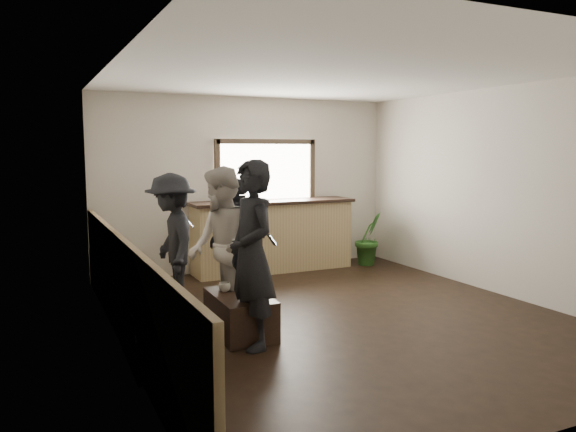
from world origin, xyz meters
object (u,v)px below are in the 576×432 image
cup_b (258,293)px  potted_plant (369,238)px  bar_counter (272,231)px  person_c (172,241)px  sofa (159,318)px  person_d (239,239)px  person_b (222,248)px  coffee_table (240,314)px  person_a (252,255)px  cup_a (225,287)px

cup_b → potted_plant: potted_plant is taller
bar_counter → person_c: (-2.00, -1.50, 0.20)m
sofa → person_d: 1.97m
sofa → potted_plant: potted_plant is taller
potted_plant → person_b: person_b is taller
person_b → coffee_table: bearing=18.7°
cup_b → person_a: size_ratio=0.05×
coffee_table → cup_a: 0.34m
person_c → person_b: bearing=21.9°
bar_counter → potted_plant: (1.67, -0.29, -0.18)m
cup_a → potted_plant: (3.37, 2.30, -0.02)m
coffee_table → person_c: size_ratio=0.57×
potted_plant → cup_a: bearing=-145.7°
cup_b → potted_plant: bearing=40.4°
bar_counter → person_a: size_ratio=1.45×
sofa → cup_a: (0.75, 0.17, 0.20)m
person_b → person_d: person_b is taller
cup_a → potted_plant: bearing=34.3°
sofa → person_d: (1.35, 1.34, 0.52)m
potted_plant → person_d: person_d is taller
sofa → coffee_table: sofa is taller
coffee_table → person_a: bearing=-93.3°
bar_counter → person_c: 2.51m
person_a → person_c: 1.74m
potted_plant → person_b: 4.02m
person_c → coffee_table: bearing=21.2°
cup_b → person_c: person_c is taller
potted_plant → person_a: 4.42m
cup_a → person_b: size_ratio=0.07×
cup_a → person_a: size_ratio=0.07×
person_c → cup_a: bearing=19.1°
cup_b → potted_plant: (3.14, 2.67, -0.02)m
person_c → person_d: bearing=98.9°
coffee_table → bar_counter: bearing=60.1°
person_a → person_b: (-0.06, 0.74, -0.04)m
person_b → sofa: bearing=-64.9°
bar_counter → cup_a: 3.10m
person_b → person_c: 1.01m
cup_b → potted_plant: 4.12m
cup_b → person_b: person_b is taller
person_a → person_c: (-0.38, 1.69, -0.09)m
bar_counter → potted_plant: bar_counter is taller
bar_counter → person_a: (-1.62, -3.19, 0.29)m
sofa → person_c: bearing=-18.1°
cup_b → coffee_table: bearing=125.3°
sofa → person_b: (0.77, 0.31, 0.61)m
person_c → sofa: bearing=-15.9°
sofa → person_a: person_a is taller
coffee_table → person_d: person_d is taller
bar_counter → cup_b: size_ratio=27.33×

